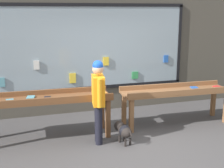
% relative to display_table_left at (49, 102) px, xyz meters
% --- Properties ---
extents(ground_plane, '(40.00, 40.00, 0.00)m').
position_rel_display_table_left_xyz_m(ground_plane, '(1.44, -0.82, -0.77)').
color(ground_plane, '#474444').
extents(shopfront_facade, '(8.68, 0.29, 3.26)m').
position_rel_display_table_left_xyz_m(shopfront_facade, '(1.38, 1.57, 0.86)').
color(shopfront_facade, '#4C473D').
rests_on(shopfront_facade, ground_plane).
extents(display_table_left, '(2.55, 0.79, 0.95)m').
position_rel_display_table_left_xyz_m(display_table_left, '(0.00, 0.00, 0.00)').
color(display_table_left, brown).
rests_on(display_table_left, ground_plane).
extents(display_table_right, '(2.55, 0.79, 0.89)m').
position_rel_display_table_left_xyz_m(display_table_right, '(2.88, -0.00, -0.06)').
color(display_table_right, brown).
rests_on(display_table_right, ground_plane).
extents(person_browsing, '(0.29, 0.65, 1.66)m').
position_rel_display_table_left_xyz_m(person_browsing, '(0.89, -0.53, 0.20)').
color(person_browsing, black).
rests_on(person_browsing, ground_plane).
extents(small_dog, '(0.30, 0.57, 0.40)m').
position_rel_display_table_left_xyz_m(small_dog, '(1.36, -0.69, -0.50)').
color(small_dog, black).
rests_on(small_dog, ground_plane).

